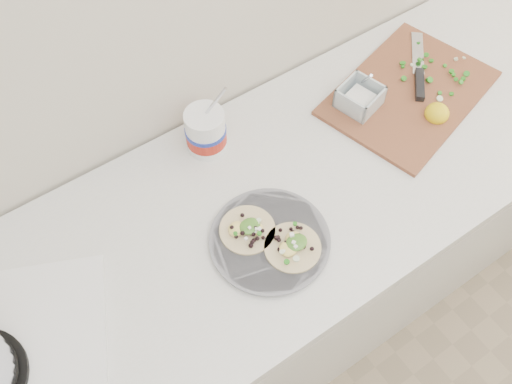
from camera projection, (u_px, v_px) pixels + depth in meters
counter at (252, 282)px, 1.75m from camera, size 2.44×0.66×0.90m
taco_plate at (270, 238)px, 1.31m from camera, size 0.28×0.28×0.04m
tub at (206, 129)px, 1.42m from camera, size 0.10×0.10×0.23m
cutboard at (405, 90)px, 1.56m from camera, size 0.53×0.43×0.07m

